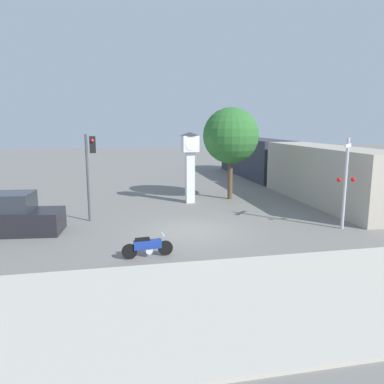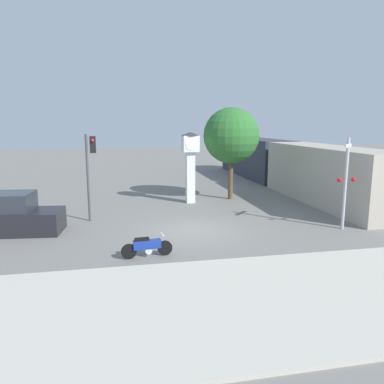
% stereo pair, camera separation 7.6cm
% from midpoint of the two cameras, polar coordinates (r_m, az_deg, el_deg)
% --- Properties ---
extents(ground_plane, '(120.00, 120.00, 0.00)m').
position_cam_midpoint_polar(ground_plane, '(16.91, 0.23, -5.91)').
color(ground_plane, slate).
extents(sidewalk_strip, '(36.00, 6.00, 0.10)m').
position_cam_midpoint_polar(sidewalk_strip, '(10.61, 8.13, -16.03)').
color(sidewalk_strip, '#BCB7A8').
rests_on(sidewalk_strip, ground_plane).
extents(motorcycle, '(1.86, 0.41, 0.82)m').
position_cam_midpoint_polar(motorcycle, '(13.68, -6.72, -8.25)').
color(motorcycle, black).
rests_on(motorcycle, ground_plane).
extents(clock_tower, '(1.14, 1.14, 4.25)m').
position_cam_midpoint_polar(clock_tower, '(22.39, -0.16, 5.48)').
color(clock_tower, white).
rests_on(clock_tower, ground_plane).
extents(freight_train, '(2.80, 23.81, 3.40)m').
position_cam_midpoint_polar(freight_train, '(29.27, 13.89, 4.13)').
color(freight_train, '#ADA393').
rests_on(freight_train, ground_plane).
extents(traffic_light, '(0.50, 0.35, 4.25)m').
position_cam_midpoint_polar(traffic_light, '(18.73, -15.13, 4.45)').
color(traffic_light, '#47474C').
rests_on(traffic_light, ground_plane).
extents(railroad_crossing_signal, '(0.90, 0.82, 4.14)m').
position_cam_midpoint_polar(railroad_crossing_signal, '(18.11, 22.49, 1.67)').
color(railroad_crossing_signal, '#B7B7BC').
rests_on(railroad_crossing_signal, ground_plane).
extents(street_tree, '(3.48, 3.48, 5.74)m').
position_cam_midpoint_polar(street_tree, '(23.58, 6.11, 8.50)').
color(street_tree, brown).
rests_on(street_tree, ground_plane).
extents(parked_car, '(4.36, 2.21, 1.80)m').
position_cam_midpoint_polar(parked_car, '(18.17, -25.80, -3.37)').
color(parked_car, black).
rests_on(parked_car, ground_plane).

